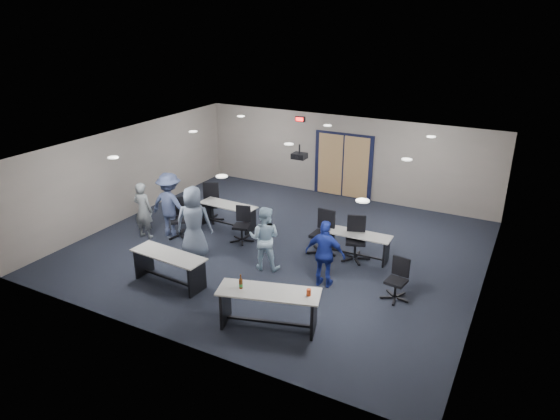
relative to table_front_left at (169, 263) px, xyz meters
The scene contains 25 objects.
floor 3.16m from the table_front_left, 64.96° to the left, with size 10.00×10.00×0.00m, color black.
back_wall 7.49m from the table_front_left, 79.79° to the left, with size 10.00×0.04×2.70m, color gray.
front_wall 2.29m from the table_front_left, 51.77° to the right, with size 10.00×0.04×2.70m, color gray.
left_wall 4.72m from the table_front_left, 142.49° to the left, with size 0.04×9.00×2.70m, color gray.
right_wall 6.97m from the table_front_left, 24.09° to the left, with size 0.04×9.00×2.70m, color gray.
ceiling 3.81m from the table_front_left, 64.96° to the left, with size 10.00×9.00×0.04m, color silver.
double_door 7.43m from the table_front_left, 79.74° to the left, with size 2.00×0.07×2.20m.
exit_sign 7.53m from the table_front_left, 92.21° to the left, with size 0.32×0.07×0.18m.
ceiling_projector 4.16m from the table_front_left, 64.02° to the left, with size 0.35×0.32×0.37m.
ceiling_can_lights 3.99m from the table_front_left, 66.78° to the left, with size 6.24×5.74×0.02m, color white, non-canonical shape.
table_front_left is the anchor object (origin of this frame).
table_front_right 2.85m from the table_front_left, ahead, with size 2.09×1.20×1.10m.
table_back_left 3.37m from the table_front_left, 100.30° to the left, with size 1.72×0.63×0.69m.
table_back_right 4.62m from the table_front_left, 43.85° to the left, with size 1.65×0.59×0.66m.
chair_back_a 3.72m from the table_front_left, 110.98° to the left, with size 0.70×0.70×1.11m, color black, non-canonical shape.
chair_back_b 2.68m from the table_front_left, 84.63° to the left, with size 0.60×0.60×0.96m, color black, non-canonical shape.
chair_back_c 3.86m from the table_front_left, 50.79° to the left, with size 0.71×0.71×1.14m, color black, non-canonical shape.
chair_back_d 4.53m from the table_front_left, 43.04° to the left, with size 0.69×0.69×1.10m, color black, non-canonical shape.
chair_loose_left 2.58m from the table_front_left, 123.71° to the left, with size 0.67×0.67×1.07m, color black, non-canonical shape.
chair_loose_right 5.03m from the table_front_left, 20.29° to the left, with size 0.58×0.58×0.92m, color black, non-canonical shape.
person_gray 2.81m from the table_front_left, 143.33° to the left, with size 0.57×0.38×1.58m, color gray.
person_plaid 1.53m from the table_front_left, 104.02° to the left, with size 0.89×0.58×1.83m, color slate.
person_lightblue 2.28m from the table_front_left, 47.15° to the left, with size 0.77×0.60×1.58m, color #B2D3EB.
person_navy 3.52m from the table_front_left, 26.45° to the left, with size 0.92×0.38×1.58m, color navy.
person_back 2.71m from the table_front_left, 128.44° to the left, with size 1.16×0.67×1.80m, color #3D496F.
Camera 1 is at (5.58, -10.47, 5.78)m, focal length 32.00 mm.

